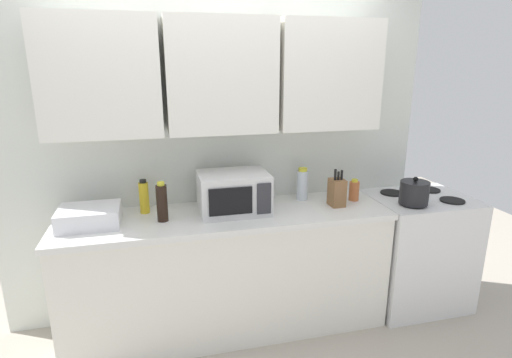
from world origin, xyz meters
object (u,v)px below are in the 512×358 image
object	(u,v)px
knife_block	(337,192)
bottle_soy_dark	(162,203)
bottle_spice_jar	(354,190)
bottle_yellow_mustard	(144,197)
stove_range	(415,250)
bottle_clear_tall	(302,184)
dish_rack	(90,217)
microwave	(233,192)
kettle	(414,192)

from	to	relation	value
knife_block	bottle_soy_dark	bearing A→B (deg)	179.99
bottle_spice_jar	bottle_yellow_mustard	xyz separation A→B (m)	(-1.54, 0.11, 0.04)
stove_range	bottle_soy_dark	distance (m)	2.05
bottle_clear_tall	bottle_spice_jar	bearing A→B (deg)	-16.55
stove_range	knife_block	size ratio (longest dim) A/B	3.25
bottle_spice_jar	dish_rack	bearing A→B (deg)	-178.52
stove_range	bottle_clear_tall	xyz separation A→B (m)	(-0.92, 0.18, 0.57)
microwave	knife_block	distance (m)	0.76
bottle_clear_tall	dish_rack	bearing A→B (deg)	-173.91
knife_block	bottle_yellow_mustard	bearing A→B (deg)	172.12
kettle	bottle_soy_dark	bearing A→B (deg)	176.01
knife_block	bottle_soy_dark	size ratio (longest dim) A/B	1.04
stove_range	kettle	size ratio (longest dim) A/B	4.37
stove_range	microwave	bearing A→B (deg)	178.17
knife_block	kettle	bearing A→B (deg)	-12.70
bottle_yellow_mustard	bottle_clear_tall	bearing A→B (deg)	0.34
stove_range	dish_rack	distance (m)	2.48
knife_block	bottle_spice_jar	bearing A→B (deg)	24.69
kettle	knife_block	xyz separation A→B (m)	(-0.56, 0.13, 0.01)
bottle_clear_tall	stove_range	bearing A→B (deg)	-11.10
kettle	bottle_yellow_mustard	bearing A→B (deg)	170.71
bottle_clear_tall	bottle_yellow_mustard	world-z (taller)	bottle_clear_tall
dish_rack	bottle_yellow_mustard	distance (m)	0.38
stove_range	bottle_spice_jar	distance (m)	0.76
kettle	bottle_spice_jar	distance (m)	0.43
bottle_soy_dark	bottle_yellow_mustard	bearing A→B (deg)	121.92
microwave	dish_rack	xyz separation A→B (m)	(-0.95, -0.03, -0.08)
dish_rack	knife_block	xyz separation A→B (m)	(1.70, -0.03, 0.04)
dish_rack	bottle_spice_jar	xyz separation A→B (m)	(1.88, 0.05, 0.02)
microwave	bottle_clear_tall	size ratio (longest dim) A/B	1.92
dish_rack	bottle_spice_jar	distance (m)	1.88
microwave	knife_block	size ratio (longest dim) A/B	1.71
kettle	bottle_clear_tall	bearing A→B (deg)	156.88
kettle	bottle_clear_tall	xyz separation A→B (m)	(-0.75, 0.32, 0.02)
dish_rack	bottle_clear_tall	bearing A→B (deg)	6.09
bottle_clear_tall	kettle	bearing A→B (deg)	-23.12
dish_rack	bottle_clear_tall	world-z (taller)	bottle_clear_tall
bottle_clear_tall	bottle_yellow_mustard	distance (m)	1.17
microwave	bottle_yellow_mustard	distance (m)	0.62
stove_range	bottle_clear_tall	world-z (taller)	bottle_clear_tall
dish_rack	bottle_soy_dark	xyz separation A→B (m)	(0.46, -0.03, 0.07)
bottle_soy_dark	bottle_spice_jar	distance (m)	1.43
dish_rack	bottle_spice_jar	world-z (taller)	bottle_spice_jar
bottle_soy_dark	bottle_clear_tall	bearing A→B (deg)	10.54
stove_range	bottle_spice_jar	world-z (taller)	bottle_spice_jar
bottle_soy_dark	bottle_spice_jar	xyz separation A→B (m)	(1.43, 0.08, -0.05)
knife_block	bottle_clear_tall	xyz separation A→B (m)	(-0.20, 0.20, 0.02)
microwave	stove_range	bearing A→B (deg)	-1.83
stove_range	bottle_soy_dark	size ratio (longest dim) A/B	3.40
bottle_clear_tall	bottle_spice_jar	size ratio (longest dim) A/B	1.50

